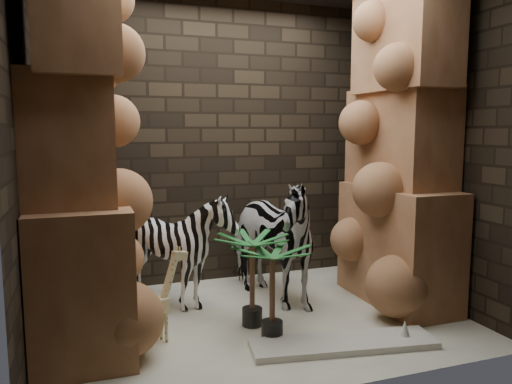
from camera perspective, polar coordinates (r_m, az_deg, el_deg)
name	(u,v)px	position (r m, az deg, el deg)	size (l,w,h in m)	color
floor	(256,319)	(4.38, 0.04, -14.63)	(3.50, 3.50, 0.00)	white
wall_back	(218,142)	(5.26, -4.50, 5.79)	(3.50, 3.50, 0.00)	black
wall_front	(327,152)	(2.92, 8.26, 4.61)	(3.50, 3.50, 0.00)	black
wall_left	(24,149)	(3.85, -25.40, 4.61)	(3.00, 3.00, 0.00)	black
wall_right	(431,144)	(4.93, 19.70, 5.30)	(3.00, 3.00, 0.00)	black
rock_pillar_left	(77,148)	(3.83, -20.18, 4.85)	(0.68, 1.30, 3.00)	#B27C54
rock_pillar_right	(401,144)	(4.73, 16.57, 5.36)	(0.58, 1.25, 3.00)	#B27C54
zebra_right	(265,228)	(4.62, 1.08, -4.21)	(0.65, 1.20, 1.43)	white
zebra_left	(179,256)	(4.55, -8.92, -7.36)	(0.87, 1.08, 0.98)	white
giraffe_toy	(152,297)	(3.86, -12.05, -11.94)	(0.39, 0.13, 0.75)	beige
palm_front	(252,280)	(4.12, -0.45, -10.20)	(0.36, 0.36, 0.79)	#1D6A27
palm_back	(272,293)	(3.86, 1.91, -11.67)	(0.36, 0.36, 0.76)	#1D6A27
surfboard	(343,344)	(3.93, 10.17, -17.02)	(1.42, 0.35, 0.05)	silver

